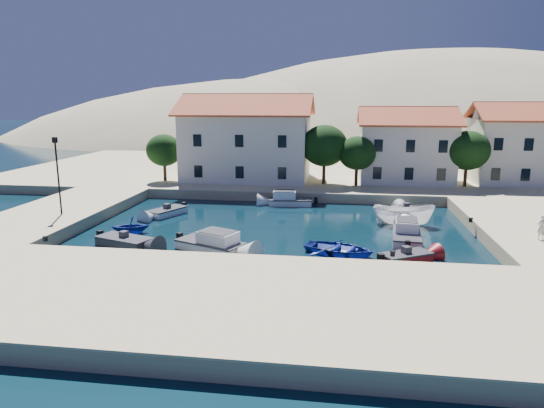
{
  "coord_description": "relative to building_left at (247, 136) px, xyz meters",
  "views": [
    {
      "loc": [
        4.75,
        -27.41,
        10.12
      ],
      "look_at": [
        -0.51,
        9.74,
        2.0
      ],
      "focal_mm": 32.0,
      "sensor_mm": 36.0,
      "label": 1
    }
  ],
  "objects": [
    {
      "name": "ground",
      "position": [
        6.0,
        -28.0,
        -5.94
      ],
      "size": [
        400.0,
        400.0,
        0.0
      ],
      "primitive_type": "plane",
      "color": "black",
      "rests_on": "ground"
    },
    {
      "name": "quay_south",
      "position": [
        6.0,
        -34.0,
        -5.44
      ],
      "size": [
        52.0,
        12.0,
        1.0
      ],
      "primitive_type": "cube",
      "color": "#CFBC8D",
      "rests_on": "ground"
    },
    {
      "name": "quay_west",
      "position": [
        -13.0,
        -18.0,
        -5.44
      ],
      "size": [
        8.0,
        20.0,
        1.0
      ],
      "primitive_type": "cube",
      "color": "#CFBC8D",
      "rests_on": "ground"
    },
    {
      "name": "quay_north",
      "position": [
        8.0,
        10.0,
        -5.44
      ],
      "size": [
        80.0,
        36.0,
        1.0
      ],
      "primitive_type": "cube",
      "color": "#CFBC8D",
      "rests_on": "ground"
    },
    {
      "name": "hills",
      "position": [
        26.64,
        95.62,
        -29.34
      ],
      "size": [
        254.0,
        176.0,
        99.0
      ],
      "color": "tan",
      "rests_on": "ground"
    },
    {
      "name": "building_left",
      "position": [
        0.0,
        0.0,
        0.0
      ],
      "size": [
        14.7,
        9.45,
        9.7
      ],
      "color": "white",
      "rests_on": "quay_north"
    },
    {
      "name": "building_mid",
      "position": [
        18.0,
        1.0,
        -0.71
      ],
      "size": [
        10.5,
        8.4,
        8.3
      ],
      "color": "white",
      "rests_on": "quay_north"
    },
    {
      "name": "building_right",
      "position": [
        30.0,
        2.0,
        -0.46
      ],
      "size": [
        9.45,
        8.4,
        8.8
      ],
      "color": "white",
      "rests_on": "quay_north"
    },
    {
      "name": "trees",
      "position": [
        10.51,
        -2.54,
        -1.1
      ],
      "size": [
        37.3,
        5.3,
        6.45
      ],
      "color": "#382314",
      "rests_on": "quay_north"
    },
    {
      "name": "lamppost",
      "position": [
        -11.5,
        -20.0,
        -1.18
      ],
      "size": [
        0.35,
        0.25,
        6.22
      ],
      "color": "black",
      "rests_on": "quay_west"
    },
    {
      "name": "bollards",
      "position": [
        8.8,
        -24.13,
        -4.79
      ],
      "size": [
        29.36,
        9.56,
        0.3
      ],
      "color": "black",
      "rests_on": "ground"
    },
    {
      "name": "motorboat_grey_sw",
      "position": [
        -4.2,
        -24.34,
        -5.64
      ],
      "size": [
        4.36,
        3.02,
        1.25
      ],
      "rotation": [
        0.0,
        0.0,
        -0.34
      ],
      "color": "#36363B",
      "rests_on": "ground"
    },
    {
      "name": "cabin_cruiser_south",
      "position": [
        2.1,
        -24.48,
        -5.46
      ],
      "size": [
        5.24,
        3.85,
        1.6
      ],
      "rotation": [
        0.0,
        0.0,
        -0.42
      ],
      "color": "white",
      "rests_on": "ground"
    },
    {
      "name": "rowboat_south",
      "position": [
        10.85,
        -24.05,
        -5.94
      ],
      "size": [
        5.45,
        4.58,
        0.97
      ],
      "primitive_type": "imported",
      "rotation": [
        0.0,
        0.0,
        1.26
      ],
      "color": "navy",
      "rests_on": "ground"
    },
    {
      "name": "motorboat_red_se",
      "position": [
        15.05,
        -25.25,
        -5.64
      ],
      "size": [
        3.57,
        2.95,
        1.25
      ],
      "rotation": [
        0.0,
        0.0,
        0.54
      ],
      "color": "maroon",
      "rests_on": "ground"
    },
    {
      "name": "cabin_cruiser_east",
      "position": [
        15.72,
        -20.24,
        -5.46
      ],
      "size": [
        2.43,
        5.01,
        1.6
      ],
      "rotation": [
        0.0,
        0.0,
        1.47
      ],
      "color": "white",
      "rests_on": "ground"
    },
    {
      "name": "boat_east",
      "position": [
        16.03,
        -15.58,
        -5.94
      ],
      "size": [
        5.09,
        2.28,
        1.91
      ],
      "primitive_type": "imported",
      "rotation": [
        0.0,
        0.0,
        1.48
      ],
      "color": "white",
      "rests_on": "ground"
    },
    {
      "name": "motorboat_white_ne",
      "position": [
        16.77,
        -11.77,
        -5.64
      ],
      "size": [
        1.88,
        3.2,
        1.25
      ],
      "rotation": [
        0.0,
        0.0,
        1.73
      ],
      "color": "white",
      "rests_on": "ground"
    },
    {
      "name": "rowboat_west",
      "position": [
        -5.11,
        -21.22,
        -5.94
      ],
      "size": [
        3.4,
        3.16,
        1.46
      ],
      "primitive_type": "imported",
      "rotation": [
        0.0,
        0.0,
        -1.25
      ],
      "color": "navy",
      "rests_on": "ground"
    },
    {
      "name": "motorboat_white_west",
      "position": [
        -4.39,
        -15.13,
        -5.64
      ],
      "size": [
        3.02,
        4.02,
        1.25
      ],
      "rotation": [
        0.0,
        0.0,
        -2.01
      ],
      "color": "white",
      "rests_on": "ground"
    },
    {
      "name": "cabin_cruiser_north",
      "position": [
        6.05,
        -9.32,
        -5.46
      ],
      "size": [
        4.3,
        2.06,
        1.6
      ],
      "rotation": [
        0.0,
        0.0,
        3.21
      ],
      "color": "white",
      "rests_on": "ground"
    },
    {
      "name": "pedestrian",
      "position": [
        24.08,
        -22.21,
        -4.1
      ],
      "size": [
        0.71,
        0.58,
        1.66
      ],
      "primitive_type": "imported",
      "rotation": [
        0.0,
        0.0,
        3.49
      ],
      "color": "beige",
      "rests_on": "quay_east"
    }
  ]
}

